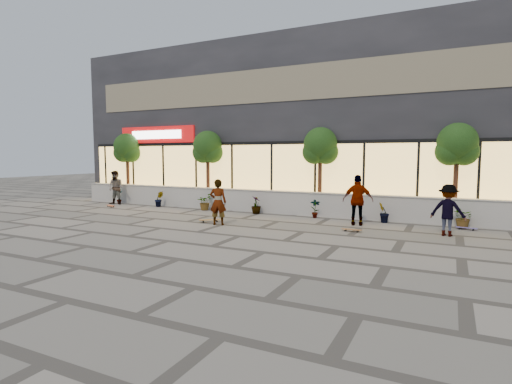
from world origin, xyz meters
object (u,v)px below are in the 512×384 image
at_px(tree_midwest, 208,149).
at_px(skateboard_right_far, 466,228).
at_px(skater_center, 218,202).
at_px(skater_right_near, 358,200).
at_px(skateboard_left, 111,206).
at_px(skateboard_right_near, 352,230).
at_px(skateboard_center, 210,220).
at_px(skater_left, 116,188).
at_px(skater_right_far, 448,210).
at_px(tree_mideast, 320,148).
at_px(tree_west, 127,150).
at_px(tree_east, 457,147).

xyz_separation_m(tree_midwest, skateboard_right_far, (11.90, -1.50, -2.91)).
relative_size(skater_center, skater_right_near, 0.92).
bearing_deg(skateboard_left, skateboard_right_near, 14.22).
xyz_separation_m(skater_right_near, skateboard_center, (-5.44, -1.83, -0.88)).
bearing_deg(skater_left, skateboard_right_near, -18.12).
relative_size(skater_center, skateboard_right_far, 2.43).
distance_m(tree_midwest, skater_right_far, 11.87).
bearing_deg(tree_mideast, skateboard_right_far, -14.26).
height_order(tree_midwest, skater_left, tree_midwest).
bearing_deg(skateboard_center, tree_midwest, 84.48).
bearing_deg(tree_west, tree_midwest, 0.00).
bearing_deg(skateboard_left, skater_right_near, 20.29).
bearing_deg(skateboard_right_near, tree_west, 168.34).
xyz_separation_m(skater_left, skateboard_center, (7.68, -2.60, -0.83)).
distance_m(tree_midwest, skater_center, 6.03).
height_order(tree_east, skateboard_right_far, tree_east).
height_order(skater_left, skateboard_left, skater_left).
distance_m(skater_center, skateboard_center, 1.09).
bearing_deg(skateboard_right_far, skateboard_center, -155.62).
bearing_deg(tree_midwest, skater_right_near, -15.60).
xyz_separation_m(skater_right_near, skateboard_left, (-12.61, -0.13, -0.89)).
distance_m(skater_center, skateboard_left, 8.11).
bearing_deg(tree_east, skater_right_near, -145.22).
xyz_separation_m(skater_left, skater_right_far, (16.21, -1.45, -0.06)).
distance_m(tree_mideast, skater_right_near, 3.77).
xyz_separation_m(skater_right_far, skateboard_right_near, (-3.00, -0.67, -0.78)).
bearing_deg(tree_east, skater_center, -150.85).
xyz_separation_m(skater_center, skater_right_near, (4.82, 2.24, 0.08)).
xyz_separation_m(tree_east, skateboard_right_far, (0.40, -1.50, -2.91)).
bearing_deg(skateboard_right_far, tree_west, -176.55).
xyz_separation_m(skater_center, skateboard_right_far, (8.52, 3.03, -0.81)).
bearing_deg(skateboard_left, tree_west, 133.95).
bearing_deg(skater_right_near, skateboard_right_far, -178.03).
distance_m(tree_midwest, tree_east, 11.50).
distance_m(tree_east, skater_left, 16.62).
bearing_deg(skater_center, skater_right_far, 172.13).
height_order(skateboard_left, skateboard_right_near, same).
relative_size(tree_east, skateboard_left, 5.42).
relative_size(tree_west, skateboard_center, 4.82).
relative_size(skater_left, skateboard_left, 2.53).
distance_m(tree_mideast, skater_left, 11.22).
bearing_deg(skateboard_right_far, skater_center, -152.06).
bearing_deg(tree_mideast, skater_right_near, -46.14).
relative_size(tree_west, tree_midwest, 1.00).
bearing_deg(skateboard_right_near, skater_left, 174.02).
distance_m(tree_midwest, skateboard_right_far, 12.35).
xyz_separation_m(tree_west, skateboard_right_far, (17.40, -1.50, -2.91)).
bearing_deg(skateboard_center, skater_right_near, -20.69).
distance_m(tree_west, skateboard_left, 3.94).
xyz_separation_m(tree_east, skater_right_far, (-0.21, -2.97, -2.13)).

